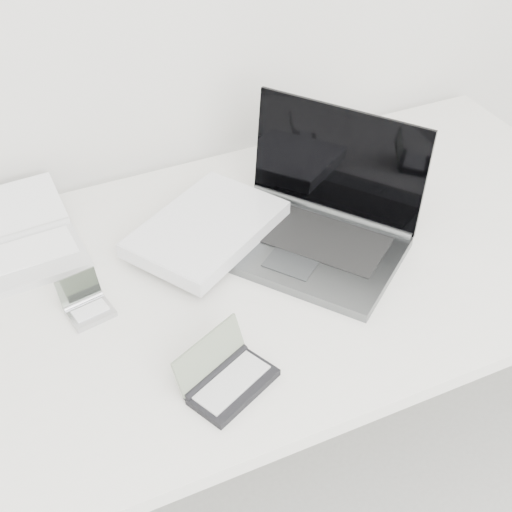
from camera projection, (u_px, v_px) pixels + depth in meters
name	position (u px, v px, depth m)	size (l,w,h in m)	color
desk	(261.00, 280.00, 1.44)	(1.60, 0.80, 0.73)	white
laptop_large	(269.00, 225.00, 1.43)	(0.59, 0.50, 0.25)	#56595B
netbook_open_white	(21.00, 246.00, 1.42)	(0.24, 0.30, 0.06)	silver
pda_silver	(87.00, 306.00, 1.30)	(0.09, 0.10, 0.06)	#B6B5BA
palmtop_charcoal	(227.00, 378.00, 1.16)	(0.18, 0.16, 0.08)	black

